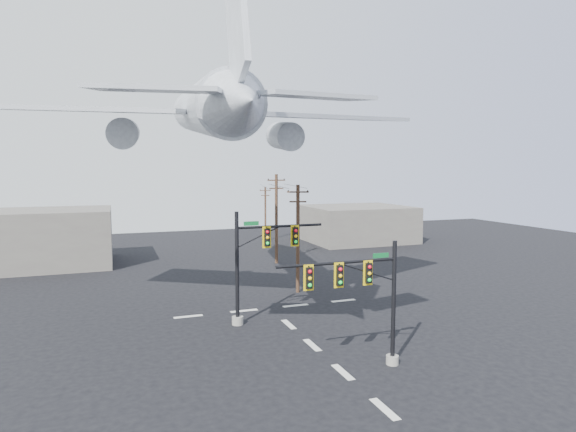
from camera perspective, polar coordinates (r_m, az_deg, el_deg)
name	(u,v)px	position (r m, az deg, el deg)	size (l,w,h in m)	color
ground	(343,372)	(25.68, 6.51, -17.92)	(120.00, 120.00, 0.00)	black
lane_markings	(304,338)	(30.21, 1.87, -14.20)	(14.00, 21.20, 0.01)	silver
signal_mast_near	(366,298)	(24.98, 9.28, -9.56)	(6.77, 0.72, 6.57)	gray
signal_mast_far	(256,264)	(32.00, -3.83, -5.71)	(6.35, 0.82, 7.50)	gray
utility_pole_a	(298,237)	(39.76, 1.17, -2.45)	(1.72, 0.74, 8.97)	#462F1E
utility_pole_b	(276,217)	(52.13, -1.38, -0.12)	(1.97, 0.33, 9.72)	#462F1E
utility_pole_c	(265,213)	(68.87, -2.70, 0.40)	(1.50, 0.73, 7.77)	#462F1E
power_lines	(276,186)	(53.97, -1.47, 3.54)	(7.64, 28.80, 0.60)	black
airliner	(207,110)	(34.38, -9.60, 12.29)	(30.56, 32.22, 8.37)	silver
building_left	(20,239)	(57.31, -29.21, -2.41)	(18.00, 10.00, 6.00)	#646158
building_right	(357,224)	(69.64, 8.13, -0.89)	(14.00, 12.00, 5.00)	#646158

